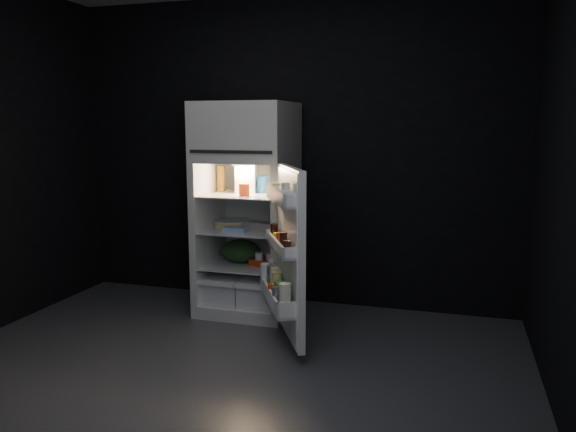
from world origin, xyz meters
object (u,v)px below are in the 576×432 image
(fridge_door, at_px, (286,256))
(yogurt_tray, at_px, (266,263))
(refrigerator, at_px, (248,201))
(milk_jug, at_px, (246,179))
(egg_carton, at_px, (260,226))

(fridge_door, xyz_separation_m, yogurt_tray, (-0.37, 0.62, -0.23))
(refrigerator, bearing_deg, yogurt_tray, -25.10)
(refrigerator, relative_size, yogurt_tray, 6.87)
(yogurt_tray, bearing_deg, milk_jug, 171.95)
(fridge_door, bearing_deg, refrigerator, 127.85)
(milk_jug, bearing_deg, egg_carton, -46.20)
(fridge_door, relative_size, egg_carton, 4.10)
(refrigerator, xyz_separation_m, fridge_door, (0.55, -0.71, -0.28))
(egg_carton, relative_size, yogurt_tray, 1.15)
(fridge_door, height_order, yogurt_tray, fridge_door)
(fridge_door, relative_size, yogurt_tray, 4.71)
(refrigerator, height_order, yogurt_tray, refrigerator)
(fridge_door, distance_m, egg_carton, 0.75)
(refrigerator, relative_size, egg_carton, 5.99)
(fridge_door, bearing_deg, milk_jug, 128.38)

